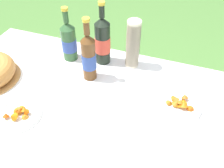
# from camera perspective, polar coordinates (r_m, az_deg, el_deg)

# --- Properties ---
(garden_table) EXTENTS (1.66, 0.98, 0.74)m
(garden_table) POSITION_cam_1_polar(r_m,az_deg,el_deg) (1.17, -3.02, -9.03)
(garden_table) COLOR #A87A47
(garden_table) RESTS_ON ground_plane
(tablecloth) EXTENTS (1.67, 0.99, 0.10)m
(tablecloth) POSITION_cam_1_polar(r_m,az_deg,el_deg) (1.13, -3.12, -7.25)
(tablecloth) COLOR white
(tablecloth) RESTS_ON garden_table
(cup_stack) EXTENTS (0.07, 0.07, 0.27)m
(cup_stack) POSITION_cam_1_polar(r_m,az_deg,el_deg) (1.30, 4.82, 9.03)
(cup_stack) COLOR beige
(cup_stack) RESTS_ON tablecloth
(cider_bottle_green) EXTENTS (0.08, 0.08, 0.30)m
(cider_bottle_green) POSITION_cam_1_polar(r_m,az_deg,el_deg) (1.38, -9.83, 9.66)
(cider_bottle_green) COLOR #2D562D
(cider_bottle_green) RESTS_ON tablecloth
(cider_bottle_amber) EXTENTS (0.07, 0.07, 0.33)m
(cider_bottle_amber) POSITION_cam_1_polar(r_m,az_deg,el_deg) (1.22, -5.34, 6.20)
(cider_bottle_amber) COLOR brown
(cider_bottle_amber) RESTS_ON tablecloth
(juice_bottle_red) EXTENTS (0.08, 0.08, 0.35)m
(juice_bottle_red) POSITION_cam_1_polar(r_m,az_deg,el_deg) (1.33, -2.16, 9.86)
(juice_bottle_red) COLOR black
(juice_bottle_red) RESTS_ON tablecloth
(snack_plate_near) EXTENTS (0.19, 0.19, 0.06)m
(snack_plate_near) POSITION_cam_1_polar(r_m,az_deg,el_deg) (1.17, 15.33, -4.63)
(snack_plate_near) COLOR white
(snack_plate_near) RESTS_ON tablecloth
(snack_plate_left) EXTENTS (0.20, 0.20, 0.06)m
(snack_plate_left) POSITION_cam_1_polar(r_m,az_deg,el_deg) (1.17, -20.47, -6.51)
(snack_plate_left) COLOR white
(snack_plate_left) RESTS_ON tablecloth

